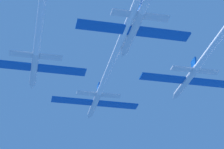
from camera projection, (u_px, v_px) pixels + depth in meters
The scene contains 3 objects.
jet_lead at pixel (111, 64), 84.26m from camera, with size 18.57×60.67×3.08m.
jet_left_wing at pixel (39, 27), 71.56m from camera, with size 18.57×51.87×3.08m.
jet_right_wing at pixel (213, 46), 78.53m from camera, with size 18.57×51.29×3.08m.
Camera 1 is at (-15.37, -88.53, -41.22)m, focal length 74.26 mm.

